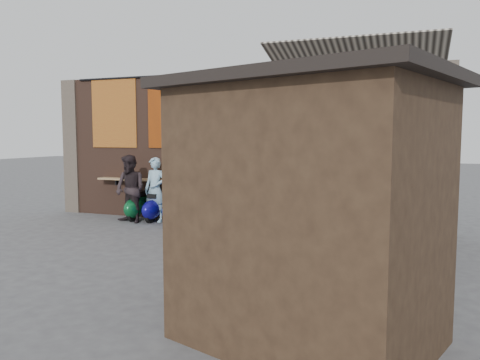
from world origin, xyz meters
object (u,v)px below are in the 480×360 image
Objects in this scene: scooter_stool_0 at (138,206)px; scooter_stool_2 at (176,208)px; scooter_stool_7 at (281,216)px; shopper_grey at (334,221)px; scooter_stool_6 at (257,213)px; scooter_stool_1 at (155,207)px; diner_right at (130,189)px; scooter_stool_4 at (215,210)px; shopper_navy at (316,207)px; diner_left at (155,190)px; scooter_stool_5 at (236,214)px; scooter_stool_3 at (194,211)px; shelf_box at (289,179)px; market_stall at (308,217)px; shopper_tan at (297,215)px; scooter_stool_8 at (305,215)px.

scooter_stool_0 is 1.23m from scooter_stool_2.
shopper_grey reaches higher than scooter_stool_7.
scooter_stool_6 reaches higher than scooter_stool_0.
scooter_stool_7 is (0.66, -0.05, -0.02)m from scooter_stool_6.
scooter_stool_1 is 0.84m from diner_right.
shopper_navy is (3.01, -1.95, 0.52)m from scooter_stool_4.
shopper_navy is at bearing -4.00° from diner_right.
shopper_navy reaches higher than scooter_stool_2.
diner_right reaches higher than diner_left.
scooter_stool_4 is 1.19× the size of scooter_stool_5.
scooter_stool_3 is 4.17m from shopper_navy.
shopper_grey is (4.59, -2.44, 0.34)m from scooter_stool_2.
shopper_navy is (3.63, -1.97, 0.59)m from scooter_stool_3.
diner_right reaches higher than scooter_stool_7.
scooter_stool_0 is at bearing -176.59° from shelf_box.
shelf_box is at bearing 21.33° from scooter_stool_6.
scooter_stool_7 is at bearing 0.09° from scooter_stool_4.
diner_right reaches higher than scooter_stool_2.
shelf_box is 0.95m from scooter_stool_7.
market_stall is (5.53, -5.93, 1.04)m from scooter_stool_1.
shelf_box is 0.79× the size of scooter_stool_3.
scooter_stool_2 is 4.34m from shopper_tan.
scooter_stool_5 is 1.77m from scooter_stool_8.
scooter_stool_5 is 0.93× the size of scooter_stool_7.
scooter_stool_5 is at bearing 20.21° from diner_right.
scooter_stool_2 is (0.68, -0.05, 0.04)m from scooter_stool_1.
scooter_stool_5 is at bearing 177.54° from scooter_stool_7.
shelf_box is 4.28m from diner_right.
scooter_stool_6 is 2.81m from shopper_navy.
scooter_stool_8 is 0.58× the size of shopper_grey.
shelf_box is 2.54m from shopper_tan.
scooter_stool_6 is 0.55× the size of shopper_grey.
diner_right is at bearing -173.90° from scooter_stool_6.
shopper_grey reaches higher than scooter_stool_5.
scooter_stool_5 is 0.49× the size of shopper_grey.
scooter_stool_8 is (0.47, -0.27, -0.84)m from shelf_box.
diner_right reaches higher than shopper_grey.
shopper_grey is at bearing -23.30° from scooter_stool_0.
shopper_navy is (0.67, -2.02, 0.52)m from scooter_stool_8.
diner_left is (0.04, -0.03, 0.49)m from scooter_stool_1.
market_stall reaches higher than scooter_stool_6.
diner_left is (-3.65, -0.30, -0.38)m from shelf_box.
market_stall reaches higher than diner_right.
scooter_stool_2 is at bearing -3.98° from scooter_stool_1.
scooter_stool_1 is at bearing 179.53° from scooter_stool_6.
scooter_stool_7 is 2.37m from shopper_navy.
scooter_stool_6 is 0.30× the size of market_stall.
shopper_grey is (1.66, -2.41, 0.38)m from scooter_stool_7.
scooter_stool_6 is 3.52m from diner_right.
scooter_stool_7 is at bearing -4.52° from scooter_stool_6.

